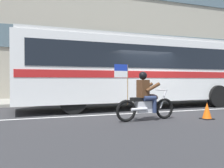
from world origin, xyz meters
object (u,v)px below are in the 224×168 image
object	(u,v)px
motorcycle_with_rider	(145,100)
traffic_cone	(207,111)
transit_bus	(145,68)
fire_hydrant	(148,93)

from	to	relation	value
motorcycle_with_rider	traffic_cone	xyz separation A→B (m)	(2.04, -0.46, -0.41)
transit_bus	fire_hydrant	size ratio (longest dim) A/B	15.91
fire_hydrant	traffic_cone	size ratio (longest dim) A/B	1.36
motorcycle_with_rider	transit_bus	bearing A→B (deg)	62.71
transit_bus	fire_hydrant	xyz separation A→B (m)	(1.47, 2.44, -1.37)
transit_bus	motorcycle_with_rider	size ratio (longest dim) A/B	5.44
transit_bus	fire_hydrant	world-z (taller)	transit_bus
fire_hydrant	traffic_cone	world-z (taller)	fire_hydrant
motorcycle_with_rider	fire_hydrant	xyz separation A→B (m)	(3.22, 5.84, -0.15)
fire_hydrant	traffic_cone	bearing A→B (deg)	-100.61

